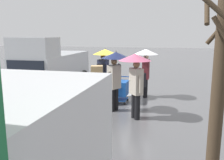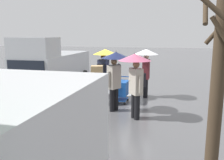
{
  "view_description": "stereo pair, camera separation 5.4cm",
  "coord_description": "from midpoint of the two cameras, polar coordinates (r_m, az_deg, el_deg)",
  "views": [
    {
      "loc": [
        -1.84,
        9.98,
        2.67
      ],
      "look_at": [
        0.1,
        1.55,
        1.05
      ],
      "focal_mm": 38.09,
      "sensor_mm": 36.0,
      "label": 1
    },
    {
      "loc": [
        -1.9,
        9.97,
        2.67
      ],
      "look_at": [
        0.1,
        1.55,
        1.05
      ],
      "focal_mm": 38.09,
      "sensor_mm": 36.0,
      "label": 2
    }
  ],
  "objects": [
    {
      "name": "pedestrian_pink_side",
      "position": [
        10.15,
        -2.07,
        4.38
      ],
      "size": [
        1.04,
        1.04,
        2.15
      ],
      "color": "black",
      "rests_on": "ground"
    },
    {
      "name": "pedestrian_black_side",
      "position": [
        10.29,
        7.98,
        4.45
      ],
      "size": [
        1.04,
        1.04,
        2.15
      ],
      "color": "black",
      "rests_on": "ground"
    },
    {
      "name": "pedestrian_far_side",
      "position": [
        8.35,
        0.58,
        3.14
      ],
      "size": [
        1.04,
        1.04,
        2.15
      ],
      "color": "black",
      "rests_on": "ground"
    },
    {
      "name": "pedestrian_white_side",
      "position": [
        7.58,
        5.51,
        2.21
      ],
      "size": [
        1.04,
        1.04,
        2.15
      ],
      "color": "black",
      "rests_on": "ground"
    },
    {
      "name": "cargo_van_parked_right",
      "position": [
        12.29,
        -14.28,
        3.31
      ],
      "size": [
        2.24,
        5.36,
        2.6
      ],
      "color": "#B7BABF",
      "rests_on": "ground"
    },
    {
      "name": "hand_dolly_boxes",
      "position": [
        9.32,
        -3.78,
        -0.96
      ],
      "size": [
        0.68,
        0.81,
        1.52
      ],
      "color": "#515156",
      "rests_on": "ground"
    },
    {
      "name": "slush_patch_under_van",
      "position": [
        11.41,
        2.36,
        -2.91
      ],
      "size": [
        1.53,
        1.53,
        0.01
      ],
      "primitive_type": "cylinder",
      "color": "#999BA0",
      "rests_on": "ground"
    },
    {
      "name": "shopping_cart_vendor",
      "position": [
        9.55,
        2.04,
        -2.11
      ],
      "size": [
        0.58,
        0.83,
        1.04
      ],
      "color": "#1951B2",
      "rests_on": "ground"
    },
    {
      "name": "bare_tree_near",
      "position": [
        4.52,
        24.25,
        2.26
      ],
      "size": [
        1.01,
        0.97,
        3.94
      ],
      "color": "#423323",
      "rests_on": "ground"
    },
    {
      "name": "ground_plane",
      "position": [
        10.49,
        2.3,
        -4.15
      ],
      "size": [
        90.0,
        90.0,
        0.0
      ],
      "primitive_type": "plane",
      "color": "#5B5B5E"
    }
  ]
}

